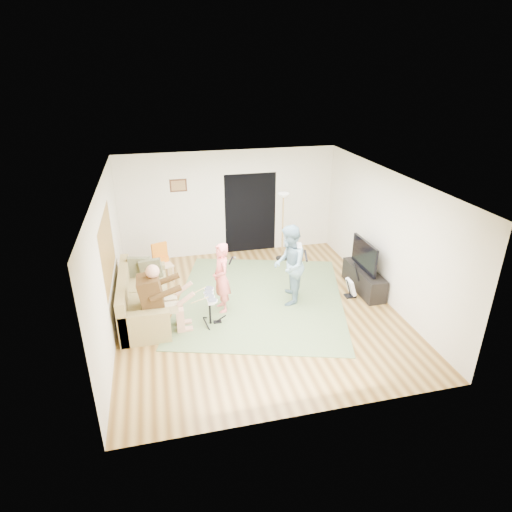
# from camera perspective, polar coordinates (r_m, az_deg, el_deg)

# --- Properties ---
(floor) EXTENTS (6.00, 6.00, 0.00)m
(floor) POSITION_cam_1_polar(r_m,az_deg,el_deg) (8.87, 0.08, -7.03)
(floor) COLOR brown
(floor) RESTS_ON ground
(walls) EXTENTS (5.50, 6.00, 2.70)m
(walls) POSITION_cam_1_polar(r_m,az_deg,el_deg) (8.25, 0.09, 1.01)
(walls) COLOR beige
(walls) RESTS_ON floor
(ceiling) EXTENTS (6.00, 6.00, 0.00)m
(ceiling) POSITION_cam_1_polar(r_m,az_deg,el_deg) (7.82, 0.09, 10.14)
(ceiling) COLOR white
(ceiling) RESTS_ON walls
(window_blinds) EXTENTS (0.00, 2.05, 2.05)m
(window_blinds) POSITION_cam_1_polar(r_m,az_deg,el_deg) (8.22, -19.20, 1.02)
(window_blinds) COLOR olive
(window_blinds) RESTS_ON walls
(doorway) EXTENTS (2.10, 0.00, 2.10)m
(doorway) POSITION_cam_1_polar(r_m,az_deg,el_deg) (11.20, -0.75, 5.72)
(doorway) COLOR black
(doorway) RESTS_ON walls
(picture_frame) EXTENTS (0.42, 0.03, 0.32)m
(picture_frame) POSITION_cam_1_polar(r_m,az_deg,el_deg) (10.72, -10.32, 9.24)
(picture_frame) COLOR #3F2314
(picture_frame) RESTS_ON walls
(area_rug) EXTENTS (4.44, 4.74, 0.02)m
(area_rug) POSITION_cam_1_polar(r_m,az_deg,el_deg) (9.22, 0.54, -5.67)
(area_rug) COLOR #5B7145
(area_rug) RESTS_ON floor
(sofa) EXTENTS (0.91, 2.20, 0.89)m
(sofa) POSITION_cam_1_polar(r_m,az_deg,el_deg) (8.82, -15.16, -5.93)
(sofa) COLOR #96824B
(sofa) RESTS_ON floor
(drummer) EXTENTS (0.89, 0.50, 1.37)m
(drummer) POSITION_cam_1_polar(r_m,az_deg,el_deg) (8.12, -12.36, -6.45)
(drummer) COLOR #482F14
(drummer) RESTS_ON sofa
(drum_kit) EXTENTS (0.37, 0.65, 0.67)m
(drum_kit) POSITION_cam_1_polar(r_m,az_deg,el_deg) (8.28, -6.16, -7.28)
(drum_kit) COLOR black
(drum_kit) RESTS_ON floor
(singer) EXTENTS (0.42, 0.57, 1.46)m
(singer) POSITION_cam_1_polar(r_m,az_deg,el_deg) (8.51, -4.64, -2.94)
(singer) COLOR #FF746E
(singer) RESTS_ON floor
(microphone) EXTENTS (0.06, 0.06, 0.24)m
(microphone) POSITION_cam_1_polar(r_m,az_deg,el_deg) (8.38, -3.37, -0.61)
(microphone) COLOR black
(microphone) RESTS_ON singer
(guitarist) EXTENTS (0.88, 0.99, 1.69)m
(guitarist) POSITION_cam_1_polar(r_m,az_deg,el_deg) (8.76, 4.44, -1.24)
(guitarist) COLOR #7094A4
(guitarist) RESTS_ON floor
(guitar_held) EXTENTS (0.27, 0.61, 0.26)m
(guitar_held) POSITION_cam_1_polar(r_m,az_deg,el_deg) (8.69, 5.76, 0.71)
(guitar_held) COLOR silver
(guitar_held) RESTS_ON guitarist
(guitar_spare) EXTENTS (0.30, 0.27, 0.83)m
(guitar_spare) POSITION_cam_1_polar(r_m,az_deg,el_deg) (9.42, 12.59, -4.03)
(guitar_spare) COLOR black
(guitar_spare) RESTS_ON floor
(torchiere_lamp) EXTENTS (0.31, 0.31, 1.74)m
(torchiere_lamp) POSITION_cam_1_polar(r_m,az_deg,el_deg) (10.64, 3.62, 5.50)
(torchiere_lamp) COLOR black
(torchiere_lamp) RESTS_ON floor
(dining_chair) EXTENTS (0.48, 0.50, 0.89)m
(dining_chair) POSITION_cam_1_polar(r_m,az_deg,el_deg) (10.07, -12.21, -1.56)
(dining_chair) COLOR #D8B88C
(dining_chair) RESTS_ON floor
(tv_cabinet) EXTENTS (0.40, 1.40, 0.50)m
(tv_cabinet) POSITION_cam_1_polar(r_m,az_deg,el_deg) (9.76, 14.17, -3.06)
(tv_cabinet) COLOR black
(tv_cabinet) RESTS_ON floor
(television) EXTENTS (0.06, 1.04, 0.64)m
(television) POSITION_cam_1_polar(r_m,az_deg,el_deg) (9.48, 14.27, 0.13)
(television) COLOR black
(television) RESTS_ON tv_cabinet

